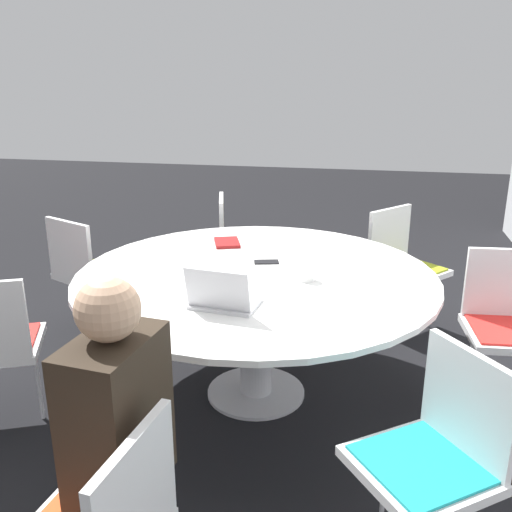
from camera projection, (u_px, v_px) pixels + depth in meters
ground_plane at (256, 393)px, 3.33m from camera, size 16.00×16.00×0.00m
conference_table at (256, 291)px, 3.13m from camera, size 1.96×1.96×0.75m
chair_1 at (436, 447)px, 2.02m from camera, size 0.60×0.60×0.87m
chair_2 at (507, 317)px, 3.08m from camera, size 0.45×0.47×0.87m
chair_3 at (402, 259)px, 4.01m from camera, size 0.61×0.61×0.87m
chair_4 at (238, 241)px, 4.45m from camera, size 0.53×0.51×0.87m
chair_5 at (87, 267)px, 3.87m from camera, size 0.57×0.58×0.87m
person_0 at (114, 425)px, 1.83m from camera, size 0.39×0.29×1.22m
laptop at (222, 298)px, 2.63m from camera, size 0.27×0.33×0.21m
spiral_notebook at (227, 243)px, 3.61m from camera, size 0.25×0.21×0.02m
coffee_cup at (306, 273)px, 2.98m from camera, size 0.09×0.09×0.08m
cell_phone at (266, 262)px, 3.27m from camera, size 0.10×0.15×0.01m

